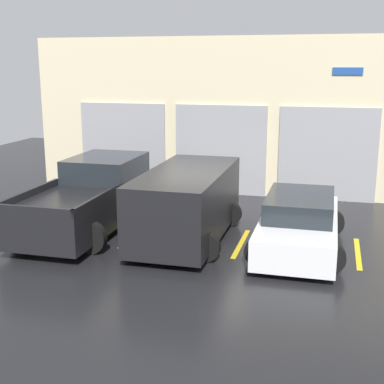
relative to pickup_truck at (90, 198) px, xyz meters
name	(u,v)px	position (x,y,z in m)	size (l,w,h in m)	color
ground_plane	(205,217)	(2.75, 1.73, -0.82)	(28.00, 28.00, 0.00)	black
shophouse_building	(228,118)	(2.74, 5.01, 1.71)	(13.55, 0.68, 5.17)	beige
pickup_truck	(90,198)	(0.00, 0.00, 0.00)	(2.49, 5.07, 1.76)	black
sedan_white	(299,224)	(5.50, -0.25, -0.21)	(2.15, 4.33, 1.29)	white
sedan_side	(187,203)	(2.75, -0.28, 0.12)	(2.28, 4.50, 1.75)	black
parking_stripe_far_left	(40,226)	(-1.37, -0.28, -0.82)	(0.12, 2.20, 0.01)	gold
parking_stripe_left	(136,234)	(1.37, -0.28, -0.82)	(0.12, 2.20, 0.01)	gold
parking_stripe_centre	(241,243)	(4.12, -0.28, -0.82)	(0.12, 2.20, 0.01)	gold
parking_stripe_right	(358,253)	(6.87, -0.28, -0.82)	(0.12, 2.20, 0.01)	gold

